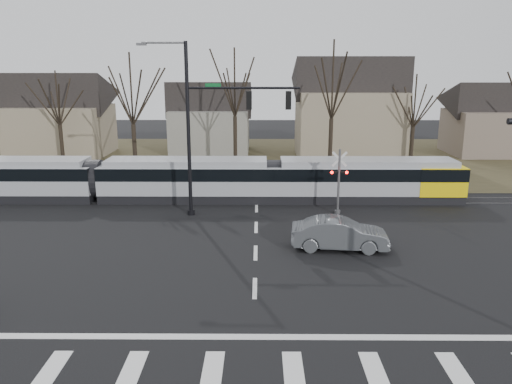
{
  "coord_description": "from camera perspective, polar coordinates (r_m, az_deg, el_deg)",
  "views": [
    {
      "loc": [
        0.18,
        -16.75,
        8.71
      ],
      "look_at": [
        0.0,
        9.0,
        2.3
      ],
      "focal_mm": 35.0,
      "sensor_mm": 36.0,
      "label": 1
    }
  ],
  "objects": [
    {
      "name": "ground",
      "position": [
        18.88,
        -0.2,
        -13.49
      ],
      "size": [
        140.0,
        140.0,
        0.0
      ],
      "primitive_type": "plane",
      "color": "black"
    },
    {
      "name": "grass_verge",
      "position": [
        49.52,
        0.19,
        3.85
      ],
      "size": [
        140.0,
        28.0,
        0.01
      ],
      "primitive_type": "cube",
      "color": "#38331E",
      "rests_on": "ground"
    },
    {
      "name": "crosswalk",
      "position": [
        15.44,
        -0.36,
        -20.33
      ],
      "size": [
        27.0,
        2.6,
        0.01
      ],
      "color": "silver",
      "rests_on": "ground"
    },
    {
      "name": "stop_line",
      "position": [
        17.3,
        -0.26,
        -16.22
      ],
      "size": [
        28.0,
        0.35,
        0.01
      ],
      "primitive_type": "cube",
      "color": "silver",
      "rests_on": "ground"
    },
    {
      "name": "lane_dashes",
      "position": [
        33.89,
        0.08,
        -0.91
      ],
      "size": [
        0.18,
        30.0,
        0.01
      ],
      "color": "silver",
      "rests_on": "ground"
    },
    {
      "name": "rail_pair",
      "position": [
        33.69,
        0.08,
        -0.95
      ],
      "size": [
        90.0,
        1.52,
        0.06
      ],
      "color": "#59595E",
      "rests_on": "ground"
    },
    {
      "name": "tram",
      "position": [
        33.9,
        -8.13,
        1.62
      ],
      "size": [
        37.2,
        2.76,
        2.82
      ],
      "color": "gray",
      "rests_on": "ground"
    },
    {
      "name": "sedan",
      "position": [
        24.98,
        9.53,
        -4.74
      ],
      "size": [
        2.48,
        5.02,
        1.56
      ],
      "primitive_type": "imported",
      "rotation": [
        0.0,
        0.0,
        1.48
      ],
      "color": "#4E5155",
      "rests_on": "ground"
    },
    {
      "name": "signal_pole_far",
      "position": [
        29.52,
        -4.68,
        8.08
      ],
      "size": [
        9.28,
        0.44,
        10.2
      ],
      "color": "black",
      "rests_on": "ground"
    },
    {
      "name": "rail_crossing_signal",
      "position": [
        30.7,
        9.42,
        0.94
      ],
      "size": [
        1.08,
        0.36,
        4.0
      ],
      "color": "#59595B",
      "rests_on": "ground"
    },
    {
      "name": "tree_row",
      "position": [
        42.95,
        2.86,
        9.0
      ],
      "size": [
        59.2,
        7.2,
        10.0
      ],
      "color": "black",
      "rests_on": "ground"
    },
    {
      "name": "house_a",
      "position": [
        54.78,
        -21.47,
        8.57
      ],
      "size": [
        9.72,
        8.64,
        8.6
      ],
      "color": "#7F725C",
      "rests_on": "ground"
    },
    {
      "name": "house_b",
      "position": [
        53.22,
        -5.25,
        8.81
      ],
      "size": [
        8.64,
        7.56,
        7.65
      ],
      "color": "slate",
      "rests_on": "ground"
    },
    {
      "name": "house_c",
      "position": [
        50.65,
        10.58,
        9.8
      ],
      "size": [
        10.8,
        8.64,
        10.1
      ],
      "color": "#7F725C",
      "rests_on": "ground"
    },
    {
      "name": "house_d",
      "position": [
        57.17,
        25.28,
        7.9
      ],
      "size": [
        8.64,
        7.56,
        7.65
      ],
      "color": "#695B4E",
      "rests_on": "ground"
    }
  ]
}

